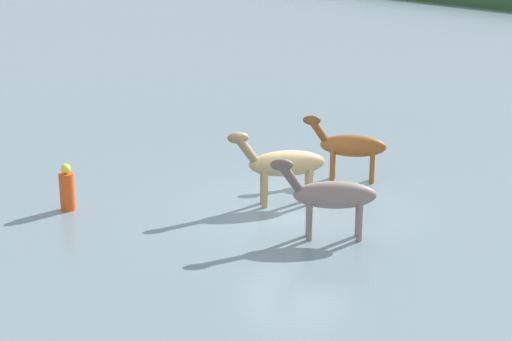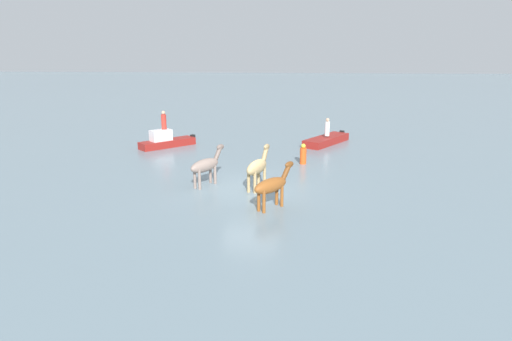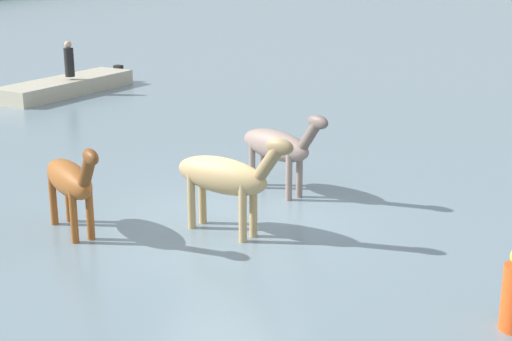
{
  "view_description": "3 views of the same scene",
  "coord_description": "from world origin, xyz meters",
  "px_view_note": "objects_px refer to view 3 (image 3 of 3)",
  "views": [
    {
      "loc": [
        15.19,
        -9.25,
        6.32
      ],
      "look_at": [
        -0.57,
        -0.72,
        0.88
      ],
      "focal_mm": 54.66,
      "sensor_mm": 36.0,
      "label": 1
    },
    {
      "loc": [
        -2.05,
        18.9,
        6.1
      ],
      "look_at": [
        -0.22,
        -0.48,
        0.75
      ],
      "focal_mm": 30.79,
      "sensor_mm": 36.0,
      "label": 2
    },
    {
      "loc": [
        -11.86,
        -4.38,
        4.77
      ],
      "look_at": [
        0.19,
        -0.49,
        1.03
      ],
      "focal_mm": 53.1,
      "sensor_mm": 36.0,
      "label": 3
    }
  ],
  "objects_px": {
    "horse_dun_straggler": "(71,180)",
    "horse_dark_mare": "(278,146)",
    "horse_lead": "(226,177)",
    "boat_skiff_near": "(67,88)",
    "person_watcher_seated": "(69,60)"
  },
  "relations": [
    {
      "from": "horse_dark_mare",
      "to": "horse_dun_straggler",
      "type": "bearing_deg",
      "value": -100.63
    },
    {
      "from": "horse_lead",
      "to": "horse_dark_mare",
      "type": "bearing_deg",
      "value": 102.27
    },
    {
      "from": "horse_dark_mare",
      "to": "boat_skiff_near",
      "type": "xyz_separation_m",
      "value": [
        8.24,
        9.87,
        -0.8
      ]
    },
    {
      "from": "horse_lead",
      "to": "horse_dun_straggler",
      "type": "xyz_separation_m",
      "value": [
        -0.8,
        2.52,
        -0.07
      ]
    },
    {
      "from": "horse_lead",
      "to": "boat_skiff_near",
      "type": "height_order",
      "value": "horse_lead"
    },
    {
      "from": "horse_dark_mare",
      "to": "boat_skiff_near",
      "type": "distance_m",
      "value": 12.88
    },
    {
      "from": "horse_dun_straggler",
      "to": "boat_skiff_near",
      "type": "bearing_deg",
      "value": 161.08
    },
    {
      "from": "horse_dun_straggler",
      "to": "boat_skiff_near",
      "type": "height_order",
      "value": "horse_dun_straggler"
    },
    {
      "from": "horse_dun_straggler",
      "to": "horse_dark_mare",
      "type": "xyz_separation_m",
      "value": [
        3.21,
        -2.75,
        0.02
      ]
    },
    {
      "from": "horse_lead",
      "to": "horse_dark_mare",
      "type": "relative_size",
      "value": 1.1
    },
    {
      "from": "horse_lead",
      "to": "horse_dark_mare",
      "type": "xyz_separation_m",
      "value": [
        2.41,
        -0.23,
        -0.04
      ]
    },
    {
      "from": "horse_lead",
      "to": "person_watcher_seated",
      "type": "bearing_deg",
      "value": 149.58
    },
    {
      "from": "boat_skiff_near",
      "to": "horse_lead",
      "type": "bearing_deg",
      "value": 54.27
    },
    {
      "from": "boat_skiff_near",
      "to": "person_watcher_seated",
      "type": "xyz_separation_m",
      "value": [
        -0.12,
        -0.23,
        0.98
      ]
    },
    {
      "from": "horse_dun_straggler",
      "to": "person_watcher_seated",
      "type": "height_order",
      "value": "person_watcher_seated"
    }
  ]
}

